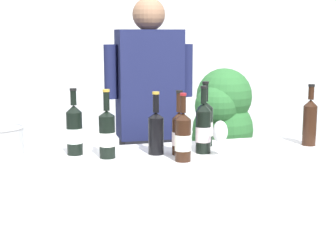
{
  "coord_description": "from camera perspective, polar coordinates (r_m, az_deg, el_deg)",
  "views": [
    {
      "loc": [
        -0.55,
        -2.4,
        1.53
      ],
      "look_at": [
        0.08,
        0.0,
        1.07
      ],
      "focal_mm": 54.46,
      "sensor_mm": 36.0,
      "label": 1
    }
  ],
  "objects": [
    {
      "name": "wall_back",
      "position": [
        5.03,
        -8.5,
        8.84
      ],
      "size": [
        8.0,
        0.1,
        2.8
      ],
      "primitive_type": "cube",
      "color": "silver",
      "rests_on": "ground_plane"
    },
    {
      "name": "counter",
      "position": [
        2.68,
        -1.68,
        -13.03
      ],
      "size": [
        2.12,
        0.59,
        0.92
      ],
      "primitive_type": "cube",
      "color": "white",
      "rests_on": "ground_plane"
    },
    {
      "name": "wine_bottle_0",
      "position": [
        2.55,
        1.26,
        -0.73
      ],
      "size": [
        0.07,
        0.07,
        0.32
      ],
      "color": "black",
      "rests_on": "counter"
    },
    {
      "name": "wine_bottle_1",
      "position": [
        2.59,
        3.97,
        -0.27
      ],
      "size": [
        0.08,
        0.08,
        0.34
      ],
      "color": "black",
      "rests_on": "counter"
    },
    {
      "name": "wine_bottle_2",
      "position": [
        2.86,
        15.59,
        0.57
      ],
      "size": [
        0.07,
        0.07,
        0.33
      ],
      "color": "black",
      "rests_on": "counter"
    },
    {
      "name": "wine_bottle_3",
      "position": [
        2.59,
        -10.43,
        -0.45
      ],
      "size": [
        0.08,
        0.08,
        0.34
      ],
      "color": "black",
      "rests_on": "counter"
    },
    {
      "name": "wine_bottle_4",
      "position": [
        2.42,
        1.68,
        -1.26
      ],
      "size": [
        0.08,
        0.08,
        0.33
      ],
      "color": "black",
      "rests_on": "counter"
    },
    {
      "name": "wine_bottle_5",
      "position": [
        2.5,
        -6.84,
        -0.86
      ],
      "size": [
        0.08,
        0.08,
        0.34
      ],
      "color": "black",
      "rests_on": "counter"
    },
    {
      "name": "wine_bottle_6",
      "position": [
        2.76,
        4.17,
        0.3
      ],
      "size": [
        0.08,
        0.08,
        0.35
      ],
      "color": "black",
      "rests_on": "counter"
    },
    {
      "name": "wine_bottle_7",
      "position": [
        2.56,
        -1.36,
        -0.57
      ],
      "size": [
        0.08,
        0.08,
        0.32
      ],
      "color": "black",
      "rests_on": "counter"
    },
    {
      "name": "wine_glass",
      "position": [
        2.51,
        5.86,
        -0.79
      ],
      "size": [
        0.07,
        0.07,
        0.18
      ],
      "color": "silver",
      "rests_on": "counter"
    },
    {
      "name": "person_server",
      "position": [
        3.14,
        -2.07,
        -2.07
      ],
      "size": [
        0.54,
        0.25,
        1.73
      ],
      "color": "black",
      "rests_on": "ground_plane"
    },
    {
      "name": "potted_shrub",
      "position": [
        4.04,
        5.98,
        0.17
      ],
      "size": [
        0.5,
        0.55,
        1.26
      ],
      "color": "brown",
      "rests_on": "ground_plane"
    }
  ]
}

